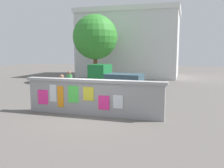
# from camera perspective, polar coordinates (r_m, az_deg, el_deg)

# --- Properties ---
(ground) EXTENTS (60.00, 60.00, 0.00)m
(ground) POSITION_cam_1_polar(r_m,az_deg,el_deg) (18.21, 4.67, -1.03)
(ground) COLOR #605B56
(poster_wall) EXTENTS (6.29, 0.42, 1.57)m
(poster_wall) POSITION_cam_1_polar(r_m,az_deg,el_deg) (10.49, -4.50, -3.04)
(poster_wall) COLOR #979797
(poster_wall) RESTS_ON ground
(auto_rickshaw_truck) EXTENTS (3.73, 1.85, 1.85)m
(auto_rickshaw_truck) POSITION_cam_1_polar(r_m,az_deg,el_deg) (16.63, 0.28, 1.29)
(auto_rickshaw_truck) COLOR black
(auto_rickshaw_truck) RESTS_ON ground
(motorcycle) EXTENTS (1.90, 0.56, 0.87)m
(motorcycle) POSITION_cam_1_polar(r_m,az_deg,el_deg) (11.91, 3.89, -3.43)
(motorcycle) COLOR black
(motorcycle) RESTS_ON ground
(bicycle_near) EXTENTS (1.71, 0.44, 0.95)m
(bicycle_near) POSITION_cam_1_polar(r_m,az_deg,el_deg) (13.18, -3.19, -2.77)
(bicycle_near) COLOR black
(bicycle_near) RESTS_ON ground
(person_walking) EXTENTS (0.48, 0.48, 1.62)m
(person_walking) POSITION_cam_1_polar(r_m,az_deg,el_deg) (12.34, -11.70, -0.72)
(person_walking) COLOR purple
(person_walking) RESTS_ON ground
(person_bystander) EXTENTS (0.39, 0.39, 1.62)m
(person_bystander) POSITION_cam_1_polar(r_m,az_deg,el_deg) (14.49, -9.98, 0.56)
(person_bystander) COLOR #D83F72
(person_bystander) RESTS_ON ground
(tree_roadside) EXTENTS (3.98, 3.98, 6.02)m
(tree_roadside) POSITION_cam_1_polar(r_m,az_deg,el_deg) (22.03, -4.00, 10.95)
(tree_roadside) COLOR brown
(tree_roadside) RESTS_ON ground
(building_background) EXTENTS (10.79, 6.88, 7.20)m
(building_background) POSITION_cam_1_polar(r_m,az_deg,el_deg) (27.52, 4.19, 9.49)
(building_background) COLOR silver
(building_background) RESTS_ON ground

